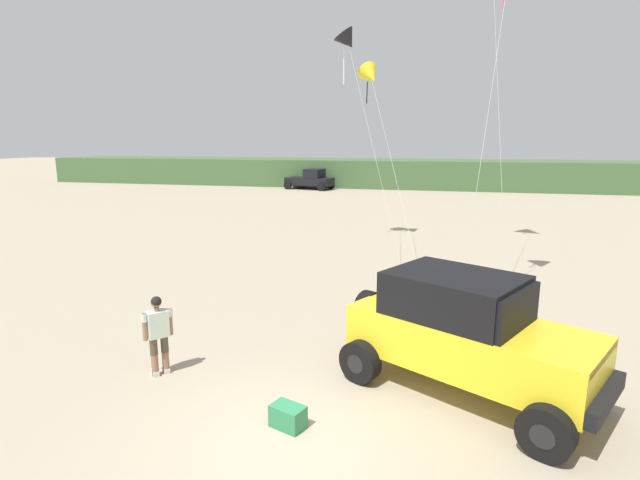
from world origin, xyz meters
name	(u,v)px	position (x,y,z in m)	size (l,w,h in m)	color
ground_plane	(286,442)	(0.00, 0.00, 0.00)	(220.00, 220.00, 0.00)	tan
dune_ridge	(463,174)	(4.34, 44.59, 1.37)	(90.00, 7.92, 2.75)	#426038
jeep	(466,332)	(2.78, 2.33, 1.20)	(4.99, 4.15, 2.26)	yellow
person_watching	(158,331)	(-3.18, 1.55, 0.94)	(0.47, 0.50, 1.67)	#8C664C
cooler_box	(288,416)	(-0.10, 0.40, 0.19)	(0.56, 0.36, 0.38)	#2D7F51
distant_pickup	(311,180)	(-10.13, 39.40, 0.94)	(4.91, 3.31, 1.98)	black
kite_pink_ribbon	(348,41)	(-1.95, 15.03, 8.85)	(3.47, 3.94, 9.47)	black
kite_orange_streamer	(371,76)	(-0.99, 15.51, 7.45)	(3.33, 5.77, 8.03)	yellow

